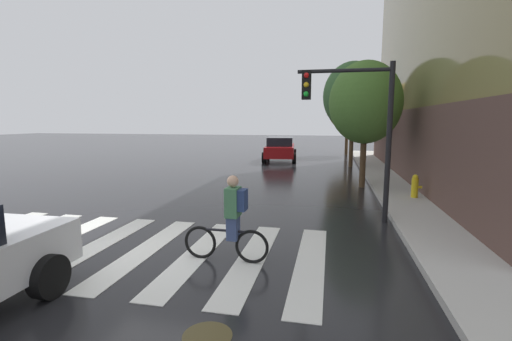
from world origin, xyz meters
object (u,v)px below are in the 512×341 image
manhole_cover (207,336)px  street_tree_mid (353,96)px  sedan_mid (280,149)px  traffic_light_near (357,115)px  street_tree_near (365,103)px  fire_hydrant (415,186)px  cyclist (231,219)px  street_tree_far (348,107)px

manhole_cover → street_tree_mid: size_ratio=0.11×
sedan_mid → manhole_cover: bearing=-84.5°
traffic_light_near → street_tree_near: size_ratio=0.83×
fire_hydrant → street_tree_near: 4.03m
fire_hydrant → street_tree_near: street_tree_near is taller
manhole_cover → traffic_light_near: bearing=70.0°
sedan_mid → cyclist: bearing=-84.9°
traffic_light_near → street_tree_mid: bearing=87.4°
street_tree_near → street_tree_mid: street_tree_mid is taller
street_tree_mid → street_tree_far: size_ratio=1.09×
cyclist → street_tree_near: bearing=70.0°
fire_hydrant → street_tree_mid: (-1.63, 8.92, 3.57)m
cyclist → fire_hydrant: 7.72m
manhole_cover → street_tree_near: (2.76, 10.92, 3.41)m
cyclist → traffic_light_near: traffic_light_near is taller
sedan_mid → street_tree_mid: street_tree_mid is taller
manhole_cover → street_tree_near: bearing=75.8°
street_tree_near → street_tree_mid: 6.58m
cyclist → street_tree_far: 22.87m
cyclist → street_tree_far: (3.02, 22.49, 2.91)m
manhole_cover → sedan_mid: (-1.92, 19.86, 0.83)m
street_tree_near → manhole_cover: bearing=-104.2°
cyclist → fire_hydrant: (4.61, 6.18, -0.31)m
street_tree_mid → cyclist: bearing=-101.2°
traffic_light_near → street_tree_mid: size_ratio=0.69×
manhole_cover → street_tree_mid: (2.64, 17.46, 4.10)m
fire_hydrant → street_tree_near: (-1.51, 2.37, 2.88)m
street_tree_far → street_tree_near: bearing=-89.6°
traffic_light_near → fire_hydrant: 4.20m
street_tree_mid → sedan_mid: bearing=152.2°
street_tree_far → fire_hydrant: bearing=-84.4°
cyclist → street_tree_far: bearing=82.4°
traffic_light_near → fire_hydrant: bearing=52.0°
fire_hydrant → manhole_cover: bearing=-116.5°
traffic_light_near → cyclist: bearing=-125.8°
fire_hydrant → street_tree_far: size_ratio=0.14×
manhole_cover → street_tree_near: street_tree_near is taller
cyclist → sedan_mid: bearing=95.1°
street_tree_far → sedan_mid: bearing=-132.5°
cyclist → street_tree_mid: size_ratio=0.28×
sedan_mid → street_tree_far: 7.38m
sedan_mid → cyclist: cyclist is taller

